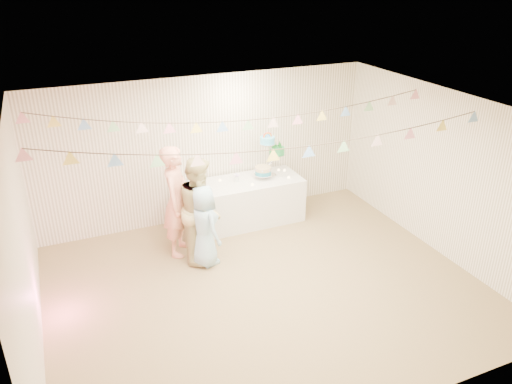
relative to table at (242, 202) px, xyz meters
name	(u,v)px	position (x,y,z in m)	size (l,w,h in m)	color
floor	(265,287)	(-0.46, -2.02, -0.40)	(6.00, 6.00, 0.00)	olive
ceiling	(267,113)	(-0.46, -2.02, 2.20)	(6.00, 6.00, 0.00)	silver
back_wall	(207,149)	(-0.46, 0.48, 0.90)	(6.00, 6.00, 0.00)	white
front_wall	(378,318)	(-0.46, -4.52, 0.90)	(6.00, 6.00, 0.00)	white
left_wall	(23,254)	(-3.46, -2.02, 0.90)	(5.00, 5.00, 0.00)	white
right_wall	(441,173)	(2.54, -2.02, 0.90)	(5.00, 5.00, 0.00)	white
table	(242,202)	(0.00, 0.00, 0.00)	(2.12, 0.85, 0.79)	white
cake_stand	(270,158)	(0.55, 0.05, 0.74)	(0.69, 0.41, 0.77)	silver
cake_bottom	(263,176)	(0.40, -0.01, 0.44)	(0.31, 0.31, 0.15)	teal
cake_middle	(277,156)	(0.73, 0.14, 0.71)	(0.27, 0.27, 0.22)	#1B7D39
cake_top_tier	(267,146)	(0.49, 0.02, 0.98)	(0.25, 0.25, 0.19)	#4ABDEA
platter	(213,190)	(-0.55, -0.05, 0.36)	(0.33, 0.33, 0.02)	white
posy	(237,180)	(-0.08, 0.05, 0.43)	(0.13, 0.13, 0.15)	white
person_adult_a	(177,201)	(-1.31, -0.55, 0.51)	(0.66, 0.43, 1.81)	#F79D81
person_adult_b	(200,209)	(-1.02, -0.83, 0.44)	(0.82, 0.64, 1.68)	#C9BA7C
person_child	(204,226)	(-1.04, -1.04, 0.25)	(0.64, 0.41, 1.30)	#9AC5DA
bunting_back	(235,110)	(-0.46, -0.92, 1.95)	(5.60, 1.10, 0.40)	pink
bunting_front	(273,139)	(-0.46, -2.22, 1.92)	(5.60, 0.90, 0.36)	#72A5E5
tealight_0	(201,192)	(-0.80, -0.15, 0.41)	(0.04, 0.04, 0.03)	#FFD88C
tealight_1	(220,180)	(-0.35, 0.18, 0.41)	(0.04, 0.04, 0.03)	#FFD88C
tealight_2	(252,184)	(0.10, -0.22, 0.41)	(0.04, 0.04, 0.03)	#FFD88C
tealight_3	(256,173)	(0.35, 0.22, 0.41)	(0.04, 0.04, 0.03)	#FFD88C
tealight_4	(289,177)	(0.82, -0.18, 0.41)	(0.04, 0.04, 0.03)	#FFD88C
tealight_5	(284,170)	(0.90, 0.15, 0.41)	(0.04, 0.04, 0.03)	#FFD88C
tealight_6	(279,170)	(0.81, 0.21, 0.41)	(0.04, 0.04, 0.03)	#FFD88C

